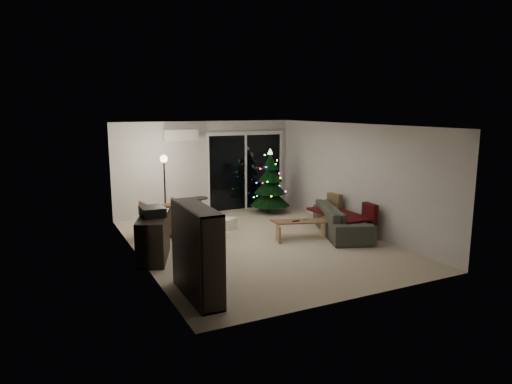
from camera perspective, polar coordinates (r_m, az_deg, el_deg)
room at (r=11.11m, az=-1.05°, el=0.98°), size 6.50×7.51×2.60m
bookshelf at (r=6.95m, az=-8.76°, el=-7.61°), size 0.68×1.46×1.41m
media_cabinet at (r=8.94m, az=-12.70°, el=-5.56°), size 0.93×1.43×0.84m
stereo at (r=8.81m, az=-12.83°, el=-2.39°), size 0.42×0.50×0.18m
armchair at (r=10.54m, az=-11.48°, el=-3.19°), size 0.96×0.98×0.79m
ottoman at (r=10.42m, az=-5.77°, el=-4.25°), size 0.56×0.56×0.42m
cardboard_box_a at (r=9.36m, az=-5.66°, el=-6.32°), size 0.50×0.43×0.30m
cardboard_box_b at (r=10.91m, az=-3.51°, el=-3.98°), size 0.46×0.43×0.26m
side_table at (r=12.15m, az=-6.97°, el=-1.91°), size 0.53×0.53×0.52m
floor_lamp at (r=11.22m, az=-11.31°, el=-0.04°), size 0.27×0.27×1.68m
sofa at (r=10.63m, az=10.69°, el=-3.43°), size 1.63×2.40×0.65m
sofa_throw at (r=10.54m, az=10.28°, el=-2.72°), size 0.70×1.61×0.05m
cushion_a at (r=11.23m, az=9.79°, el=-1.27°), size 0.17×0.44×0.43m
cushion_b at (r=10.23m, az=14.04°, el=-2.59°), size 0.16×0.44×0.43m
coffee_table at (r=10.19m, az=5.74°, el=-4.66°), size 1.32×0.82×0.39m
remote_a at (r=10.06m, az=5.03°, el=-3.62°), size 0.16×0.05×0.02m
remote_b at (r=10.23m, az=6.09°, el=-3.41°), size 0.15×0.09×0.02m
christmas_tree at (r=12.50m, az=1.77°, el=1.41°), size 1.28×1.28×1.76m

